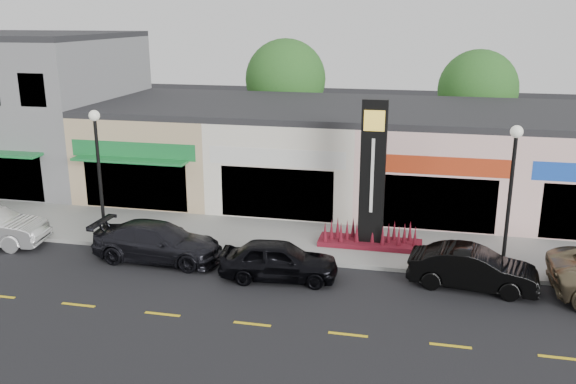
{
  "coord_description": "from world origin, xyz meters",
  "views": [
    {
      "loc": [
        4.78,
        -19.41,
        9.29
      ],
      "look_at": [
        -0.41,
        4.0,
        2.27
      ],
      "focal_mm": 38.0,
      "sensor_mm": 36.0,
      "label": 1
    }
  ],
  "objects_px": {
    "car_dark_sedan": "(158,242)",
    "car_black_conv": "(473,268)",
    "lamp_west_near": "(98,162)",
    "lamp_east_near": "(511,185)",
    "pylon_sign": "(372,196)",
    "car_black_sedan": "(279,260)"
  },
  "relations": [
    {
      "from": "lamp_west_near",
      "to": "car_dark_sedan",
      "type": "distance_m",
      "value": 4.27
    },
    {
      "from": "lamp_east_near",
      "to": "car_black_conv",
      "type": "height_order",
      "value": "lamp_east_near"
    },
    {
      "from": "car_black_sedan",
      "to": "car_black_conv",
      "type": "relative_size",
      "value": 0.97
    },
    {
      "from": "pylon_sign",
      "to": "car_black_sedan",
      "type": "xyz_separation_m",
      "value": [
        -2.97,
        -3.7,
        -1.55
      ]
    },
    {
      "from": "lamp_east_near",
      "to": "pylon_sign",
      "type": "xyz_separation_m",
      "value": [
        -5.0,
        1.7,
        -1.2
      ]
    },
    {
      "from": "car_black_sedan",
      "to": "car_dark_sedan",
      "type": "bearing_deg",
      "value": 76.56
    },
    {
      "from": "pylon_sign",
      "to": "lamp_east_near",
      "type": "bearing_deg",
      "value": -18.75
    },
    {
      "from": "lamp_west_near",
      "to": "car_black_sedan",
      "type": "xyz_separation_m",
      "value": [
        8.03,
        -2.0,
        -2.75
      ]
    },
    {
      "from": "lamp_east_near",
      "to": "car_black_conv",
      "type": "bearing_deg",
      "value": -132.54
    },
    {
      "from": "lamp_east_near",
      "to": "car_black_conv",
      "type": "xyz_separation_m",
      "value": [
        -1.16,
        -1.26,
        -2.75
      ]
    },
    {
      "from": "car_dark_sedan",
      "to": "pylon_sign",
      "type": "bearing_deg",
      "value": -67.7
    },
    {
      "from": "lamp_west_near",
      "to": "lamp_east_near",
      "type": "height_order",
      "value": "same"
    },
    {
      "from": "lamp_west_near",
      "to": "lamp_east_near",
      "type": "bearing_deg",
      "value": 0.0
    },
    {
      "from": "car_dark_sedan",
      "to": "car_black_conv",
      "type": "bearing_deg",
      "value": -88.09
    },
    {
      "from": "lamp_west_near",
      "to": "pylon_sign",
      "type": "bearing_deg",
      "value": 8.77
    },
    {
      "from": "car_black_sedan",
      "to": "car_black_conv",
      "type": "distance_m",
      "value": 6.86
    },
    {
      "from": "lamp_west_near",
      "to": "car_black_conv",
      "type": "distance_m",
      "value": 15.15
    },
    {
      "from": "lamp_east_near",
      "to": "car_black_sedan",
      "type": "relative_size",
      "value": 1.28
    },
    {
      "from": "car_black_conv",
      "to": "car_dark_sedan",
      "type": "bearing_deg",
      "value": 97.05
    },
    {
      "from": "lamp_west_near",
      "to": "lamp_east_near",
      "type": "xyz_separation_m",
      "value": [
        16.0,
        0.0,
        0.0
      ]
    },
    {
      "from": "lamp_east_near",
      "to": "pylon_sign",
      "type": "relative_size",
      "value": 0.91
    },
    {
      "from": "lamp_east_near",
      "to": "car_dark_sedan",
      "type": "distance_m",
      "value": 13.33
    }
  ]
}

